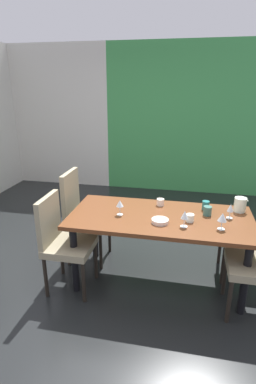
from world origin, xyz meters
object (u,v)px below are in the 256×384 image
chair_right_far (253,229)px  cup_near_window (207,211)px  wine_glass_near_shelf (222,218)px  chair_left_far (81,213)px  chair_left_near (62,238)px  wine_glass_west (185,215)px  wine_glass_right (230,208)px  cup_front (190,218)px  serving_bowl_rear (160,221)px  dining_table (160,224)px  wine_glass_south (120,204)px  cup_center (206,205)px  cup_left (160,202)px  pitcher_north (240,205)px

chair_right_far → cup_near_window: (-0.48, -0.17, 0.24)m
chair_right_far → wine_glass_near_shelf: bearing=141.1°
chair_left_far → chair_left_near: (0.01, -0.56, -0.03)m
chair_left_far → wine_glass_west: 1.28m
wine_glass_right → cup_front: wine_glass_right is taller
serving_bowl_rear → cup_near_window: (0.44, 0.27, 0.03)m
wine_glass_west → cup_front: bearing=67.0°
dining_table → wine_glass_south: bearing=-172.6°
dining_table → serving_bowl_rear: serving_bowl_rear is taller
dining_table → cup_center: 0.52m
cup_near_window → chair_right_far: bearing=19.5°
chair_left_far → cup_center: 1.38m
chair_right_far → cup_near_window: chair_right_far is taller
cup_front → cup_center: cup_center is taller
chair_right_far → cup_left: chair_right_far is taller
chair_left_far → pitcher_north: chair_left_far is taller
wine_glass_west → pitcher_north: wine_glass_west is taller
serving_bowl_rear → pitcher_north: bearing=29.4°
wine_glass_right → cup_front: (-0.37, -0.15, -0.07)m
wine_glass_near_shelf → cup_near_window: size_ratio=1.71×
wine_glass_west → chair_right_far: bearing=34.2°
serving_bowl_rear → cup_near_window: cup_near_window is taller
cup_near_window → wine_glass_south: bearing=-169.1°
cup_near_window → wine_glass_right: bearing=-8.1°
serving_bowl_rear → pitcher_north: pitcher_north is taller
pitcher_north → chair_left_near: bearing=-162.0°
dining_table → chair_right_far: chair_right_far is taller
cup_left → wine_glass_south: bearing=-138.4°
wine_glass_right → pitcher_north: same height
wine_glass_west → wine_glass_south: (-0.63, 0.14, 0.00)m
wine_glass_south → cup_front: 0.68m
wine_glass_west → wine_glass_near_shelf: size_ratio=0.99×
wine_glass_south → serving_bowl_rear: bearing=-14.5°
dining_table → wine_glass_right: wine_glass_right is taller
chair_right_far → cup_front: 0.77m
cup_front → cup_left: (-0.31, 0.34, -0.00)m
chair_left_far → cup_center: (1.37, -0.03, 0.22)m
dining_table → cup_center: size_ratio=19.31×
chair_right_far → pitcher_north: (-0.15, -0.01, 0.26)m
wine_glass_west → wine_glass_near_shelf: wine_glass_near_shelf is taller
wine_glass_near_shelf → chair_left_far: bearing=162.9°
wine_glass_right → wine_glass_west: 0.50m
chair_left_far → serving_bowl_rear: chair_left_far is taller
cup_front → cup_near_window: bearing=47.8°
chair_left_near → cup_center: chair_left_near is taller
chair_left_far → wine_glass_south: size_ratio=6.92×
wine_glass_near_shelf → cup_center: size_ratio=1.69×
wine_glass_west → cup_near_window: 0.38m
wine_glass_west → chair_left_far: bearing=157.9°
dining_table → serving_bowl_rear: 0.19m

